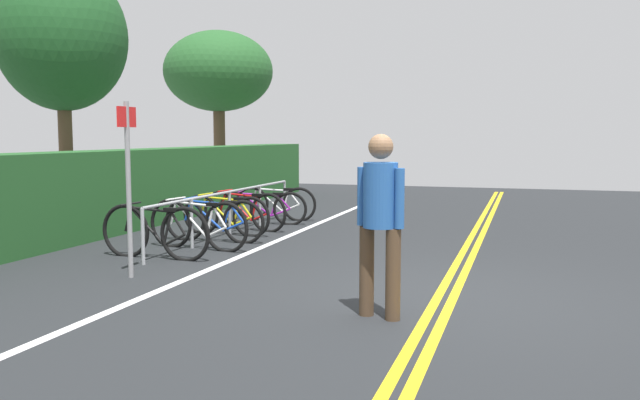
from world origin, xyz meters
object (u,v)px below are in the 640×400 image
Objects in this scene: pedestrian at (380,213)px; sign_post_near at (128,172)px; tree_mid at (62,39)px; bicycle_2 at (214,220)px; bicycle_5 at (263,208)px; tree_far_right at (218,72)px; bike_rack at (230,202)px; bicycle_1 at (198,225)px; bicycle_3 at (226,215)px; bicycle_4 at (244,211)px; bicycle_0 at (155,232)px; bicycle_6 at (276,204)px.

sign_post_near is (0.82, 3.23, 0.28)m from pedestrian.
sign_post_near is at bearing -134.40° from tree_mid.
bicycle_5 is at bearing 0.97° from bicycle_2.
tree_far_right is (7.86, 3.75, 3.15)m from bicycle_2.
sign_post_near reaches higher than bicycle_2.
bike_rack is 3.07× the size of bicycle_2.
sign_post_near is 11.53m from tree_far_right.
tree_mid is at bearing 56.83° from pedestrian.
bicycle_1 is at bearing 50.21° from pedestrian.
bicycle_4 is at bearing -6.47° from bicycle_3.
bicycle_3 is (2.28, 0.01, -0.03)m from bicycle_0.
bicycle_6 is 7.03m from tree_far_right.
bicycle_0 is 4.16m from pedestrian.
bicycle_0 is 3.69m from bicycle_5.
sign_post_near is (-2.01, -0.17, 0.90)m from bicycle_1.
pedestrian is at bearing -129.79° from bicycle_1.
tree_mid is (-1.62, 3.69, 3.19)m from bicycle_6.
bicycle_2 is at bearing -154.50° from tree_far_right.
bicycle_5 is (1.42, -0.10, -0.02)m from bicycle_3.
bicycle_1 is 1.05× the size of bicycle_6.
bicycle_2 is 0.83× the size of sign_post_near.
pedestrian is at bearing -148.17° from bicycle_5.
bicycle_5 is at bearing 3.41° from sign_post_near.
bicycle_0 is 5.52m from tree_mid.
bicycle_0 is 1.56m from bicycle_2.
pedestrian is 3.34m from sign_post_near.
bicycle_0 is at bearing 178.85° from bicycle_4.
tree_mid is (1.89, 3.82, 3.16)m from bicycle_1.
sign_post_near is at bearing -175.47° from bicycle_4.
bicycle_4 is (0.68, 0.03, -0.22)m from bike_rack.
bicycle_0 is 2.89m from bicycle_4.
tree_far_right is at bearing 36.24° from bicycle_6.
tree_mid reaches higher than tree_far_right.
tree_mid reaches higher than bicycle_1.
bicycle_1 is at bearing -175.63° from bicycle_4.
tree_far_right is at bearing 32.40° from pedestrian.
bicycle_2 is 2.14m from bicycle_5.
pedestrian is (-4.87, -3.55, 0.65)m from bicycle_4.
bicycle_5 is (2.14, 0.04, -0.03)m from bicycle_2.
bicycle_3 is at bearing -97.30° from tree_mid.
bike_rack is at bearing -120.36° from bicycle_3.
bicycle_0 is 2.28m from bicycle_3.
sign_post_near is 0.43× the size of tree_mid.
bicycle_3 is (0.72, 0.14, -0.00)m from bicycle_2.
bicycle_0 is 0.35× the size of tree_mid.
sign_post_near is at bearing 75.84° from pedestrian.
tree_far_right reaches higher than bicycle_3.
pedestrian reaches higher than bicycle_2.
sign_post_near reaches higher than bike_rack.
bicycle_0 is 0.82× the size of sign_post_near.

